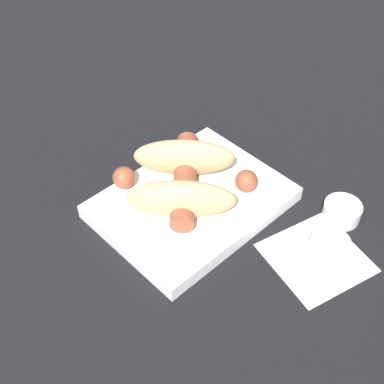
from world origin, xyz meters
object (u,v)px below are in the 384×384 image
sausage (185,179)px  bread_roll (183,177)px  condiment_cup_far (342,212)px  food_tray (192,203)px  condiment_cup_near (329,248)px

sausage → bread_roll: bearing=-150.4°
condiment_cup_far → food_tray: bearing=131.1°
food_tray → bread_roll: 0.04m
food_tray → sausage: size_ratio=1.62×
sausage → condiment_cup_near: 0.22m
food_tray → sausage: 0.03m
bread_roll → sausage: 0.02m
sausage → condiment_cup_far: (0.13, -0.18, -0.03)m
bread_roll → sausage: (0.01, 0.00, -0.01)m
bread_roll → condiment_cup_near: bearing=-69.5°
food_tray → condiment_cup_near: bearing=-68.4°
food_tray → condiment_cup_far: bearing=-48.9°
bread_roll → sausage: bearing=29.6°
food_tray → condiment_cup_near: 0.20m
condiment_cup_far → sausage: bearing=126.5°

